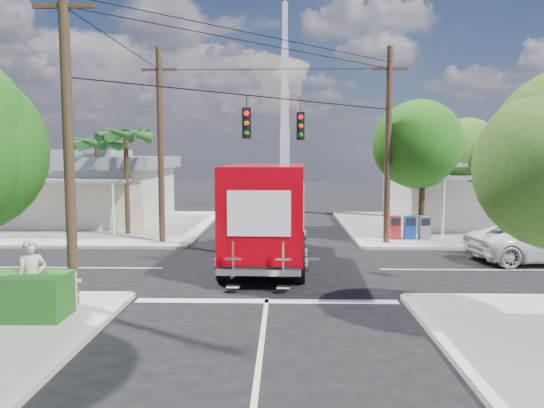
{
  "coord_description": "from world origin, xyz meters",
  "views": [
    {
      "loc": [
        0.51,
        -19.11,
        4.21
      ],
      "look_at": [
        0.0,
        2.0,
        2.2
      ],
      "focal_mm": 35.0,
      "sensor_mm": 36.0,
      "label": 1
    }
  ],
  "objects": [
    {
      "name": "sidewalk_nw",
      "position": [
        -10.88,
        10.88,
        0.07
      ],
      "size": [
        14.12,
        14.12,
        0.14
      ],
      "color": "gray",
      "rests_on": "ground"
    },
    {
      "name": "sidewalk_ne",
      "position": [
        10.88,
        10.88,
        0.07
      ],
      "size": [
        14.12,
        14.12,
        0.14
      ],
      "color": "gray",
      "rests_on": "ground"
    },
    {
      "name": "vending_boxes",
      "position": [
        6.5,
        6.2,
        0.69
      ],
      "size": [
        1.9,
        0.5,
        1.1
      ],
      "color": "maroon",
      "rests_on": "sidewalk_ne"
    },
    {
      "name": "palm_nw_front",
      "position": [
        -7.5,
        7.5,
        5.04
      ],
      "size": [
        3.01,
        3.08,
        5.59
      ],
      "color": "#422D1C",
      "rests_on": "sidewalk_nw"
    },
    {
      "name": "pedestrian",
      "position": [
        -5.83,
        -6.2,
        1.1
      ],
      "size": [
        0.84,
        0.79,
        1.93
      ],
      "primitive_type": "imported",
      "rotation": [
        0.0,
        0.0,
        0.62
      ],
      "color": "beige",
      "rests_on": "sidewalk_sw"
    },
    {
      "name": "tree_ne_front",
      "position": [
        7.21,
        6.76,
        4.77
      ],
      "size": [
        4.21,
        4.14,
        6.66
      ],
      "color": "#422D1C",
      "rests_on": "sidewalk_ne"
    },
    {
      "name": "utility_poles",
      "position": [
        -1.58,
        1.6,
        4.67
      ],
      "size": [
        12.0,
        10.68,
        9.0
      ],
      "color": "#473321",
      "rests_on": "ground"
    },
    {
      "name": "road_markings",
      "position": [
        0.0,
        -1.47,
        0.01
      ],
      "size": [
        32.0,
        32.0,
        0.01
      ],
      "color": "beige",
      "rests_on": "ground"
    },
    {
      "name": "ground",
      "position": [
        0.0,
        0.0,
        0.0
      ],
      "size": [
        120.0,
        120.0,
        0.0
      ],
      "primitive_type": "plane",
      "color": "black",
      "rests_on": "ground"
    },
    {
      "name": "building_nw",
      "position": [
        -12.0,
        12.46,
        2.22
      ],
      "size": [
        10.8,
        10.2,
        4.3
      ],
      "color": "beige",
      "rests_on": "sidewalk_nw"
    },
    {
      "name": "palm_nw_back",
      "position": [
        -9.5,
        9.0,
        4.67
      ],
      "size": [
        3.01,
        3.08,
        5.19
      ],
      "color": "#422D1C",
      "rests_on": "sidewalk_nw"
    },
    {
      "name": "parked_car",
      "position": [
        10.45,
        1.56,
        0.75
      ],
      "size": [
        5.72,
        3.26,
        1.5
      ],
      "primitive_type": "imported",
      "rotation": [
        0.0,
        0.0,
        1.72
      ],
      "color": "silver",
      "rests_on": "ground"
    },
    {
      "name": "radio_tower",
      "position": [
        0.5,
        20.0,
        5.64
      ],
      "size": [
        0.8,
        0.8,
        17.0
      ],
      "color": "silver",
      "rests_on": "ground"
    },
    {
      "name": "building_ne",
      "position": [
        12.5,
        11.97,
        2.32
      ],
      "size": [
        11.8,
        10.2,
        4.5
      ],
      "color": "silver",
      "rests_on": "sidewalk_ne"
    },
    {
      "name": "delivery_truck",
      "position": [
        -0.16,
        0.93,
        1.93
      ],
      "size": [
        3.07,
        8.89,
        3.8
      ],
      "color": "black",
      "rests_on": "ground"
    },
    {
      "name": "tree_ne_back",
      "position": [
        9.81,
        8.96,
        4.19
      ],
      "size": [
        3.77,
        3.66,
        5.82
      ],
      "color": "#422D1C",
      "rests_on": "sidewalk_ne"
    }
  ]
}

